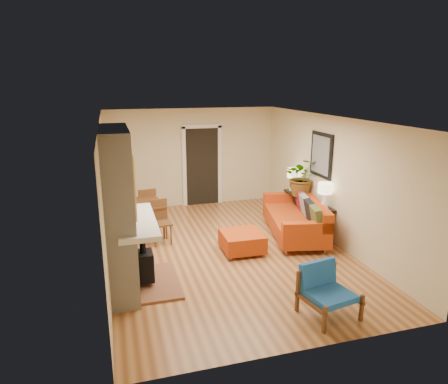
{
  "coord_description": "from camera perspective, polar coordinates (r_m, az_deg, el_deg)",
  "views": [
    {
      "loc": [
        -2.1,
        -7.1,
        3.24
      ],
      "look_at": [
        0.0,
        0.2,
        1.15
      ],
      "focal_mm": 32.0,
      "sensor_mm": 36.0,
      "label": 1
    }
  ],
  "objects": [
    {
      "name": "fireplace",
      "position": [
        6.42,
        -14.37,
        -3.26
      ],
      "size": [
        1.09,
        1.68,
        2.6
      ],
      "color": "white",
      "rests_on": "ground"
    },
    {
      "name": "ottoman",
      "position": [
        7.92,
        2.61,
        -6.99
      ],
      "size": [
        0.8,
        0.8,
        0.4
      ],
      "color": "silver",
      "rests_on": "ground"
    },
    {
      "name": "lamp_far",
      "position": [
        9.7,
        9.87,
        2.18
      ],
      "size": [
        0.3,
        0.3,
        0.54
      ],
      "color": "white",
      "rests_on": "console_table"
    },
    {
      "name": "houseplant",
      "position": [
        9.26,
        11.13,
        2.16
      ],
      "size": [
        0.94,
        0.86,
        0.89
      ],
      "primitive_type": "imported",
      "rotation": [
        0.0,
        0.0,
        -0.24
      ],
      "color": "#1E5919",
      "rests_on": "console_table"
    },
    {
      "name": "sofa",
      "position": [
        8.88,
        10.53,
        -3.57
      ],
      "size": [
        1.44,
        2.45,
        0.9
      ],
      "color": "silver",
      "rests_on": "ground"
    },
    {
      "name": "dining_table",
      "position": [
        8.86,
        -10.64,
        -2.29
      ],
      "size": [
        0.87,
        1.71,
        0.9
      ],
      "color": "brown",
      "rests_on": "ground"
    },
    {
      "name": "console_table",
      "position": [
        9.16,
        11.83,
        -1.86
      ],
      "size": [
        0.34,
        1.85,
        0.72
      ],
      "color": "black",
      "rests_on": "ground"
    },
    {
      "name": "room_shell",
      "position": [
        10.3,
        -0.52,
        4.18
      ],
      "size": [
        6.5,
        6.5,
        6.5
      ],
      "color": "#BF8049",
      "rests_on": "ground"
    },
    {
      "name": "lamp_near",
      "position": [
        8.44,
        14.22,
        -0.06
      ],
      "size": [
        0.3,
        0.3,
        0.54
      ],
      "color": "white",
      "rests_on": "console_table"
    },
    {
      "name": "blue_chair",
      "position": [
        6.06,
        14.24,
        -13.11
      ],
      "size": [
        0.81,
        0.8,
        0.74
      ],
      "color": "brown",
      "rests_on": "ground"
    }
  ]
}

